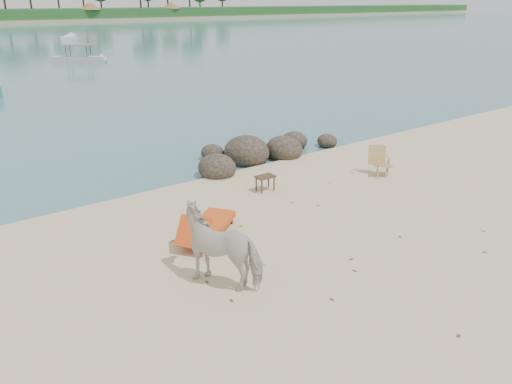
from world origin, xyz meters
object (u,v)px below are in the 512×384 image
at_px(cow, 224,246).
at_px(side_table, 265,184).
at_px(lounge_chair, 209,223).
at_px(deck_chair, 383,162).
at_px(boulders, 257,153).

height_order(cow, side_table, cow).
bearing_deg(lounge_chair, deck_chair, -33.06).
distance_m(side_table, deck_chair, 4.09).
bearing_deg(boulders, lounge_chair, -137.42).
relative_size(cow, lounge_chair, 0.81).
relative_size(lounge_chair, deck_chair, 2.41).
distance_m(boulders, deck_chair, 4.49).
relative_size(boulders, deck_chair, 6.79).
bearing_deg(side_table, deck_chair, -16.58).
height_order(boulders, deck_chair, deck_chair).
relative_size(cow, deck_chair, 1.96).
height_order(cow, lounge_chair, cow).
bearing_deg(deck_chair, cow, -119.73).
bearing_deg(side_table, lounge_chair, -151.72).
distance_m(boulders, lounge_chair, 6.35).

